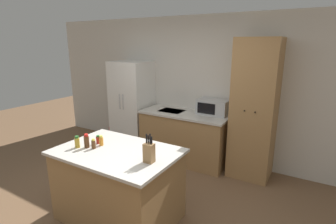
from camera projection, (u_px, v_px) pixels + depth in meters
The scene contains 14 objects.
ground_plane at pixel (125, 223), 3.19m from camera, with size 14.00×14.00×0.00m, color brown.
wall_back at pixel (204, 89), 4.79m from camera, with size 7.20×0.06×2.60m.
refrigerator at pixel (132, 106), 5.32m from camera, with size 0.73×0.65×1.78m.
back_counter at pixel (185, 136), 4.81m from camera, with size 1.61×0.71×0.91m.
pantry_cabinet at pixel (254, 110), 4.10m from camera, with size 0.64×0.59×2.21m.
kitchen_island at pixel (119, 184), 3.20m from camera, with size 1.44×0.98×0.90m.
microwave at pixel (213, 107), 4.55m from camera, with size 0.53×0.33×0.26m.
knife_block at pixel (149, 152), 2.75m from camera, with size 0.10×0.09×0.32m.
spice_bottle_tall_dark at pixel (87, 141), 3.15m from camera, with size 0.06×0.06×0.17m.
spice_bottle_short_red at pixel (101, 141), 3.22m from camera, with size 0.05×0.05×0.13m.
spice_bottle_amber_oil at pixel (77, 142), 3.15m from camera, with size 0.06×0.06×0.15m.
spice_bottle_green_herb at pixel (98, 140), 3.29m from camera, with size 0.05×0.05×0.10m.
spice_bottle_pale_salt at pixel (94, 144), 3.12m from camera, with size 0.05×0.05×0.12m.
fire_extinguisher at pixel (112, 134), 5.78m from camera, with size 0.12×0.12×0.40m.
Camera 1 is at (1.86, -2.08, 2.13)m, focal length 28.00 mm.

